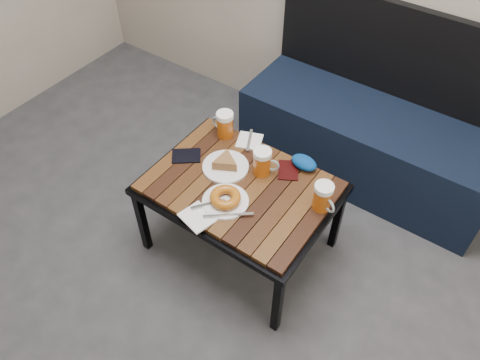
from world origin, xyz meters
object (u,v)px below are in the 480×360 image
Objects in this scene: cafe_table at (240,191)px; knit_pouch at (304,163)px; beer_mug_right at (323,197)px; bench at (369,136)px; plate_pie at (225,164)px; passport_burgundy at (288,170)px; beer_mug_centre at (263,162)px; plate_bagel at (225,199)px; beer_mug_left at (225,124)px; passport_navy at (186,156)px.

knit_pouch reaches higher than cafe_table.
bench is at bearing 120.36° from beer_mug_right.
cafe_table is at bearing -22.05° from plate_pie.
beer_mug_right is 1.05× the size of passport_burgundy.
beer_mug_centre reaches higher than plate_bagel.
plate_pie reaches higher than knit_pouch.
cafe_table is at bearing 140.69° from beer_mug_left.
passport_navy is 1.05× the size of knit_pouch.
plate_pie reaches higher than cafe_table.
plate_bagel is 1.83× the size of passport_navy.
beer_mug_right is 0.26m from passport_burgundy.
beer_mug_right is (0.62, -0.14, -0.00)m from beer_mug_left.
beer_mug_left is at bearing -168.59° from beer_mug_right.
cafe_table is 0.14m from plate_pie.
plate_pie is 0.29m from passport_burgundy.
cafe_table is at bearing -141.64° from beer_mug_right.
bench reaches higher than passport_navy.
passport_navy is (-0.20, -0.04, -0.02)m from plate_pie.
passport_navy and passport_burgundy have the same top height.
beer_mug_left is at bearing 136.17° from beer_mug_centre.
bench reaches higher than plate_bagel.
knit_pouch is at bearing 24.30° from passport_burgundy.
passport_navy is (-0.59, -0.86, 0.20)m from bench.
beer_mug_left reaches higher than beer_mug_centre.
beer_mug_left is 1.06× the size of knit_pouch.
plate_pie reaches higher than plate_bagel.
beer_mug_left is 0.24m from plate_pie.
plate_pie is 1.69× the size of knit_pouch.
beer_mug_left is at bearing 127.38° from passport_navy.
plate_bagel is 1.93× the size of knit_pouch.
plate_bagel is 0.42m from knit_pouch.
beer_mug_right is 0.62× the size of plate_pie.
bench is 1.67× the size of cafe_table.
beer_mug_right reaches higher than passport_navy.
cafe_table is 0.36m from beer_mug_left.
passport_burgundy is at bearing 178.06° from beer_mug_left.
cafe_table is 3.41× the size of plate_bagel.
beer_mug_right is at bearing -54.92° from passport_burgundy.
passport_navy is (-0.06, -0.23, -0.06)m from beer_mug_left.
beer_mug_left is 1.07× the size of passport_burgundy.
bench is 5.68× the size of plate_bagel.
knit_pouch is (0.05, 0.06, 0.02)m from passport_burgundy.
cafe_table is 0.24m from passport_burgundy.
cafe_table is 0.32m from knit_pouch.
beer_mug_right is at bearing 14.07° from cafe_table.
cafe_table is 6.65× the size of passport_burgundy.
beer_mug_left reaches higher than cafe_table.
plate_bagel is (0.01, -0.13, 0.07)m from cafe_table.
beer_mug_right is 0.25m from knit_pouch.
bench is at bearing 71.99° from cafe_table.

